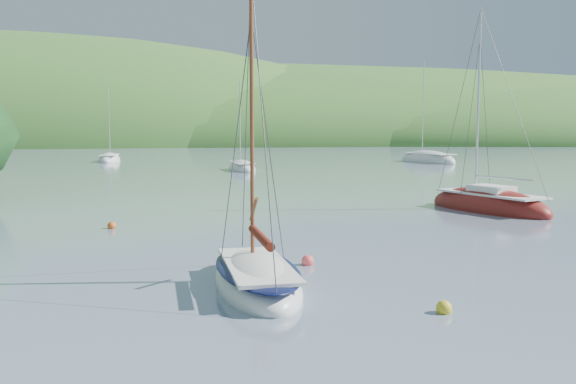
{
  "coord_description": "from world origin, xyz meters",
  "views": [
    {
      "loc": [
        -4.08,
        -17.86,
        4.59
      ],
      "look_at": [
        -1.04,
        8.0,
        1.88
      ],
      "focal_mm": 40.0,
      "sensor_mm": 36.0,
      "label": 1
    }
  ],
  "objects": [
    {
      "name": "sloop_red",
      "position": [
        10.68,
        14.96,
        0.22
      ],
      "size": [
        5.63,
        8.42,
        11.81
      ],
      "rotation": [
        0.0,
        0.0,
        0.4
      ],
      "color": "maroon",
      "rests_on": "ground"
    },
    {
      "name": "mooring_buoys",
      "position": [
        2.04,
        4.61,
        0.12
      ],
      "size": [
        22.78,
        14.65,
        0.42
      ],
      "color": "gold",
      "rests_on": "ground"
    },
    {
      "name": "shoreline_hills",
      "position": [
        -9.66,
        172.42,
        0.0
      ],
      "size": [
        690.0,
        135.0,
        56.0
      ],
      "color": "#296225",
      "rests_on": "ground"
    },
    {
      "name": "distant_sloop_c",
      "position": [
        -17.21,
        65.99,
        0.18
      ],
      "size": [
        2.77,
        7.37,
        10.42
      ],
      "rotation": [
        0.0,
        0.0,
        0.03
      ],
      "color": "white",
      "rests_on": "ground"
    },
    {
      "name": "distant_sloop_b",
      "position": [
        22.54,
        59.37,
        0.22
      ],
      "size": [
        6.35,
        10.34,
        13.91
      ],
      "rotation": [
        0.0,
        0.0,
        0.32
      ],
      "color": "white",
      "rests_on": "ground"
    },
    {
      "name": "ground",
      "position": [
        0.0,
        0.0,
        0.0
      ],
      "size": [
        700.0,
        700.0,
        0.0
      ],
      "primitive_type": "plane",
      "color": "slate",
      "rests_on": "ground"
    },
    {
      "name": "distant_sloop_a",
      "position": [
        -1.13,
        47.77,
        0.17
      ],
      "size": [
        3.42,
        7.24,
        9.94
      ],
      "rotation": [
        0.0,
        0.0,
        0.14
      ],
      "color": "white",
      "rests_on": "ground"
    },
    {
      "name": "daysailer_white",
      "position": [
        -2.88,
        -0.01,
        0.22
      ],
      "size": [
        2.85,
        6.44,
        9.62
      ],
      "rotation": [
        0.0,
        0.0,
        0.09
      ],
      "color": "white",
      "rests_on": "ground"
    }
  ]
}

